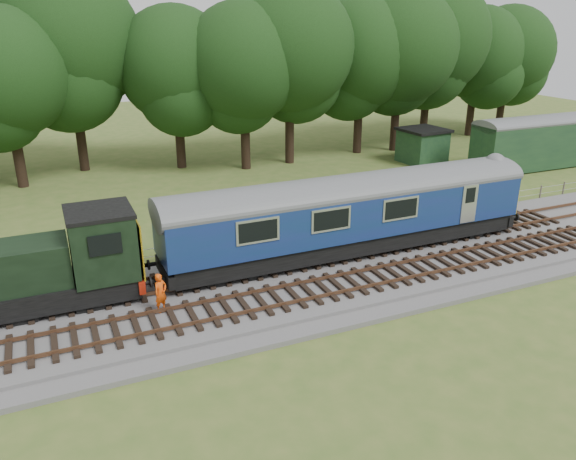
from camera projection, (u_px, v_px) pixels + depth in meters
name	position (u px, v px, depth m)	size (l,w,h in m)	color
ground	(278.00, 287.00, 24.36)	(120.00, 120.00, 0.00)	#415D22
ballast	(278.00, 284.00, 24.30)	(70.00, 7.00, 0.35)	#4C4C4F
track_north	(266.00, 266.00, 25.41)	(67.20, 2.40, 0.21)	black
track_south	(293.00, 294.00, 22.85)	(67.20, 2.40, 0.21)	black
fence	(243.00, 250.00, 28.21)	(64.00, 0.12, 1.00)	#6B6054
tree_line	(167.00, 169.00, 43.15)	(70.00, 8.00, 18.00)	black
dmu_railcar	(351.00, 208.00, 26.26)	(18.05, 2.86, 3.88)	black
shunter_loco	(30.00, 271.00, 21.23)	(8.91, 2.60, 3.38)	black
worker	(161.00, 293.00, 21.41)	(0.57, 0.38, 1.57)	#EB4B0C
parked_coach	(560.00, 137.00, 43.48)	(15.37, 2.85, 3.92)	#16311E
shed	(422.00, 145.00, 44.59)	(3.58, 3.58, 2.71)	#16311E
caravan	(539.00, 152.00, 43.63)	(4.48, 2.19, 2.19)	#A7A7A2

